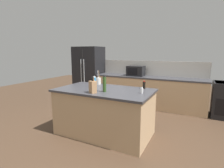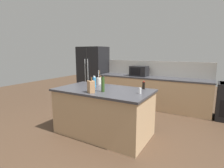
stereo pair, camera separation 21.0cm
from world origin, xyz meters
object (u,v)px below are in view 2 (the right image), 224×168
object	(u,v)px
dish_soap_bottle	(94,82)
salt_shaker	(140,91)
soy_sauce_bottle	(144,85)
refrigerator	(93,73)
knife_block	(91,87)
utensil_crock	(99,81)
microwave	(139,71)
olive_oil_bottle	(103,84)

from	to	relation	value
dish_soap_bottle	salt_shaker	bearing A→B (deg)	-4.87
dish_soap_bottle	soy_sauce_bottle	distance (m)	1.03
dish_soap_bottle	soy_sauce_bottle	size ratio (longest dim) A/B	1.47
refrigerator	knife_block	world-z (taller)	refrigerator
dish_soap_bottle	utensil_crock	bearing A→B (deg)	107.48
microwave	dish_soap_bottle	xyz separation A→B (m)	(-0.18, -2.10, -0.04)
microwave	dish_soap_bottle	distance (m)	2.11
soy_sauce_bottle	dish_soap_bottle	bearing A→B (deg)	-161.90
knife_block	olive_oil_bottle	bearing A→B (deg)	79.76
utensil_crock	olive_oil_bottle	world-z (taller)	utensil_crock
knife_block	dish_soap_bottle	size ratio (longest dim) A/B	1.24
microwave	dish_soap_bottle	size ratio (longest dim) A/B	2.20
knife_block	salt_shaker	distance (m)	0.89
knife_block	soy_sauce_bottle	xyz separation A→B (m)	(0.72, 0.79, -0.04)
utensil_crock	olive_oil_bottle	size ratio (longest dim) A/B	1.02
utensil_crock	soy_sauce_bottle	world-z (taller)	utensil_crock
refrigerator	utensil_crock	size ratio (longest dim) A/B	5.80
utensil_crock	soy_sauce_bottle	distance (m)	1.08
knife_block	utensil_crock	xyz separation A→B (m)	(-0.36, 0.79, -0.03)
utensil_crock	dish_soap_bottle	distance (m)	0.34
olive_oil_bottle	dish_soap_bottle	distance (m)	0.50
knife_block	utensil_crock	world-z (taller)	utensil_crock
microwave	dish_soap_bottle	world-z (taller)	microwave
refrigerator	dish_soap_bottle	world-z (taller)	refrigerator
utensil_crock	olive_oil_bottle	bearing A→B (deg)	-50.35
salt_shaker	soy_sauce_bottle	distance (m)	0.42
utensil_crock	olive_oil_bottle	distance (m)	0.79
knife_block	salt_shaker	size ratio (longest dim) A/B	2.57
microwave	olive_oil_bottle	size ratio (longest dim) A/B	1.65
knife_block	soy_sauce_bottle	world-z (taller)	knife_block
dish_soap_bottle	salt_shaker	distance (m)	1.07
knife_block	utensil_crock	bearing A→B (deg)	143.31
microwave	knife_block	distance (m)	2.57
soy_sauce_bottle	salt_shaker	bearing A→B (deg)	-78.89
refrigerator	salt_shaker	xyz separation A→B (m)	(2.67, -2.24, 0.06)
soy_sauce_bottle	olive_oil_bottle	bearing A→B (deg)	-133.66
olive_oil_bottle	dish_soap_bottle	world-z (taller)	olive_oil_bottle
knife_block	olive_oil_bottle	distance (m)	0.23
refrigerator	knife_block	xyz separation A→B (m)	(1.87, -2.62, 0.13)
utensil_crock	dish_soap_bottle	xyz separation A→B (m)	(0.10, -0.32, 0.03)
refrigerator	salt_shaker	distance (m)	3.49
refrigerator	salt_shaker	bearing A→B (deg)	-39.98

